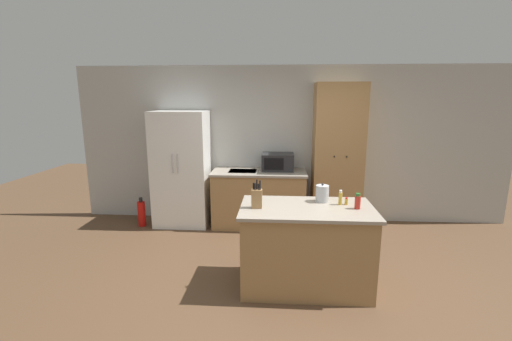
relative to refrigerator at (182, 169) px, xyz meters
name	(u,v)px	position (x,y,z in m)	size (l,w,h in m)	color
ground_plane	(296,291)	(1.79, -1.98, -0.94)	(14.00, 14.00, 0.00)	brown
wall_back	(291,145)	(1.79, 0.35, 0.36)	(7.20, 0.06, 2.60)	#B2B2AD
refrigerator	(182,169)	(0.00, 0.00, 0.00)	(0.87, 0.66, 1.87)	white
back_counter	(259,198)	(1.28, -0.01, -0.48)	(1.52, 0.69, 0.92)	#9E7547
pantry_cabinet	(337,157)	(2.53, 0.07, 0.22)	(0.77, 0.53, 2.31)	#9E7547
kitchen_island	(306,247)	(1.90, -1.85, -0.47)	(1.44, 0.82, 0.93)	#9E7547
microwave	(278,162)	(1.57, 0.10, 0.12)	(0.51, 0.41, 0.27)	#232326
knife_block	(257,198)	(1.36, -1.91, 0.10)	(0.11, 0.08, 0.31)	#9E7547
spice_bottle_tall_dark	(340,198)	(2.27, -1.74, 0.07)	(0.04, 0.04, 0.17)	gold
spice_bottle_short_red	(346,201)	(2.34, -1.74, 0.03)	(0.04, 0.04, 0.08)	gold
spice_bottle_amber_oil	(358,202)	(2.43, -1.87, 0.07)	(0.06, 0.06, 0.17)	#B2281E
kettle	(322,193)	(2.08, -1.64, 0.08)	(0.15, 0.15, 0.21)	#B2B5B7
fire_extinguisher	(142,213)	(-0.66, -0.18, -0.72)	(0.12, 0.12, 0.49)	red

